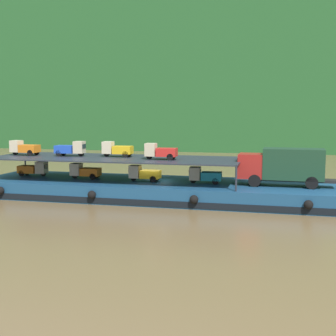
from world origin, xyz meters
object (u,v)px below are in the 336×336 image
Objects in this scene: mini_truck_upper_bow at (160,151)px; mini_truck_upper_mid at (71,149)px; mini_truck_lower_stern at (33,169)px; mini_truck_lower_fore at (205,175)px; mini_truck_upper_fore at (117,149)px; cargo_barge at (156,190)px; mini_truck_lower_aft at (85,171)px; covered_lorry at (283,166)px; mini_truck_lower_mid at (144,173)px; mini_truck_upper_stern at (24,148)px.

mini_truck_upper_mid is at bearing 173.39° from mini_truck_upper_bow.
mini_truck_lower_stern is 1.01× the size of mini_truck_upper_bow.
mini_truck_lower_stern is 13.02m from mini_truck_upper_bow.
mini_truck_upper_fore is (-8.27, 0.95, 2.00)m from mini_truck_lower_fore.
mini_truck_lower_aft is (-6.73, 0.04, 1.44)m from cargo_barge.
covered_lorry is 6.54m from mini_truck_lower_fore.
covered_lorry is at bearing 0.87° from mini_truck_lower_mid.
mini_truck_lower_stern is 1.01× the size of mini_truck_upper_fore.
mini_truck_upper_stern is at bearing 179.02° from cargo_barge.
mini_truck_upper_mid is at bearing -174.61° from mini_truck_upper_fore.
mini_truck_lower_fore is at bearing -179.12° from covered_lorry.
mini_truck_upper_bow is at bearing -5.17° from mini_truck_lower_aft.
covered_lorry is 2.86× the size of mini_truck_upper_bow.
mini_truck_lower_stern is at bearing 178.60° from covered_lorry.
mini_truck_upper_stern is 4.70m from mini_truck_upper_mid.
mini_truck_lower_stern is 1.01× the size of mini_truck_lower_mid.
mini_truck_lower_stern is at bearing 174.98° from mini_truck_lower_aft.
mini_truck_upper_stern and mini_truck_upper_mid have the same top height.
mini_truck_upper_bow is at bearing -17.78° from mini_truck_upper_fore.
mini_truck_upper_fore is (4.36, 0.41, 0.00)m from mini_truck_upper_mid.
mini_truck_upper_stern is at bearing -176.26° from mini_truck_upper_fore.
covered_lorry reaches higher than mini_truck_lower_stern.
mini_truck_upper_stern is 9.08m from mini_truck_upper_fore.
cargo_barge is at bearing 179.80° from covered_lorry.
mini_truck_lower_fore is at bearing -0.92° from mini_truck_lower_aft.
mini_truck_lower_aft is 1.00× the size of mini_truck_lower_fore.
mini_truck_lower_aft is 0.99× the size of mini_truck_upper_mid.
mini_truck_lower_stern is (-23.07, 0.56, -1.00)m from covered_lorry.
mini_truck_upper_bow is at bearing -176.74° from covered_lorry.
mini_truck_lower_aft is 1.00× the size of mini_truck_upper_fore.
mini_truck_upper_stern is at bearing 178.82° from mini_truck_lower_fore.
mini_truck_lower_aft and mini_truck_lower_fore have the same top height.
mini_truck_upper_fore is at bearing 176.69° from covered_lorry.
mini_truck_upper_mid and mini_truck_upper_bow have the same top height.
covered_lorry reaches higher than mini_truck_lower_fore.
mini_truck_lower_stern is 16.62m from mini_truck_lower_fore.
mini_truck_upper_stern is at bearing 179.38° from covered_lorry.
mini_truck_lower_stern is (-12.22, 0.52, 1.44)m from cargo_barge.
mini_truck_lower_aft is 2.53m from mini_truck_upper_mid.
mini_truck_lower_mid is at bearing -4.88° from mini_truck_upper_mid.
covered_lorry is 2.83× the size of mini_truck_upper_mid.
mini_truck_lower_mid is (-11.83, -0.18, -1.00)m from covered_lorry.
covered_lorry is at bearing -0.26° from mini_truck_lower_aft.
mini_truck_lower_fore is 4.32m from mini_truck_upper_bow.
mini_truck_lower_aft and mini_truck_lower_mid have the same top height.
mini_truck_upper_fore is at bearing 168.15° from cargo_barge.
mini_truck_lower_fore is (4.39, -0.14, 1.44)m from cargo_barge.
cargo_barge is 11.12m from covered_lorry.
mini_truck_upper_stern is (-11.96, 0.44, 2.00)m from mini_truck_lower_mid.
covered_lorry is 23.81m from mini_truck_upper_stern.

